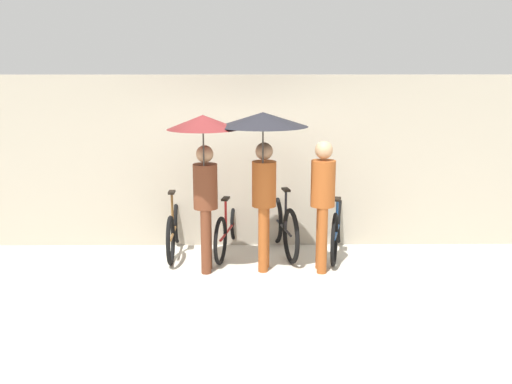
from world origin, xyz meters
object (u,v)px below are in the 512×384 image
object	(u,v)px
pedestrian_center	(263,143)
parked_bicycle_2	(283,226)
pedestrian_leading	(204,154)
parked_bicycle_1	(229,228)
parked_bicycle_0	(174,229)
parked_bicycle_3	(337,227)
pedestrian_trailing	(323,196)

from	to	relation	value
pedestrian_center	parked_bicycle_2	bearing A→B (deg)	-102.18
parked_bicycle_2	pedestrian_leading	bearing A→B (deg)	119.28
pedestrian_center	parked_bicycle_1	bearing A→B (deg)	-52.48
parked_bicycle_2	pedestrian_center	distance (m)	1.60
parked_bicycle_1	parked_bicycle_0	bearing A→B (deg)	103.00
parked_bicycle_1	parked_bicycle_3	xyz separation A→B (m)	(1.59, -0.08, 0.03)
pedestrian_center	pedestrian_trailing	world-z (taller)	pedestrian_center
parked_bicycle_0	pedestrian_leading	bearing A→B (deg)	-150.18
parked_bicycle_1	parked_bicycle_2	world-z (taller)	parked_bicycle_1
parked_bicycle_3	pedestrian_center	bearing A→B (deg)	138.06
parked_bicycle_0	pedestrian_center	bearing A→B (deg)	-124.22
pedestrian_leading	pedestrian_trailing	bearing A→B (deg)	-176.11
parked_bicycle_2	pedestrian_leading	distance (m)	1.83
parked_bicycle_0	parked_bicycle_3	size ratio (longest dim) A/B	0.95
parked_bicycle_1	pedestrian_leading	xyz separation A→B (m)	(-0.27, -0.91, 1.25)
parked_bicycle_3	pedestrian_leading	distance (m)	2.38
pedestrian_center	pedestrian_trailing	bearing A→B (deg)	-169.40
parked_bicycle_3	pedestrian_trailing	bearing A→B (deg)	169.23
parked_bicycle_0	pedestrian_center	size ratio (longest dim) A/B	0.80
pedestrian_center	pedestrian_trailing	distance (m)	1.05
parked_bicycle_2	parked_bicycle_0	bearing A→B (deg)	80.33
parked_bicycle_3	pedestrian_leading	xyz separation A→B (m)	(-1.86, -0.83, 1.22)
parked_bicycle_1	pedestrian_trailing	distance (m)	1.66
parked_bicycle_3	pedestrian_trailing	xyz separation A→B (m)	(-0.33, -0.75, 0.65)
pedestrian_trailing	pedestrian_leading	bearing A→B (deg)	3.53
parked_bicycle_1	pedestrian_center	bearing A→B (deg)	-140.65
parked_bicycle_0	parked_bicycle_2	size ratio (longest dim) A/B	0.99
parked_bicycle_2	pedestrian_trailing	world-z (taller)	pedestrian_trailing
parked_bicycle_0	pedestrian_leading	world-z (taller)	pedestrian_leading
parked_bicycle_2	parked_bicycle_3	size ratio (longest dim) A/B	0.96
parked_bicycle_2	pedestrian_center	world-z (taller)	pedestrian_center
parked_bicycle_1	parked_bicycle_2	xyz separation A→B (m)	(0.79, -0.03, 0.04)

